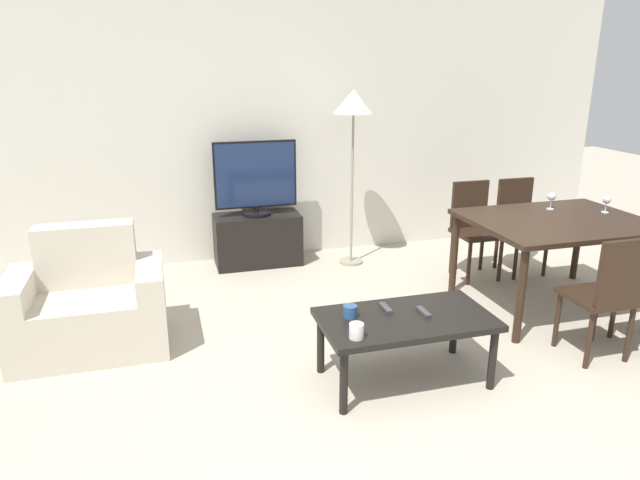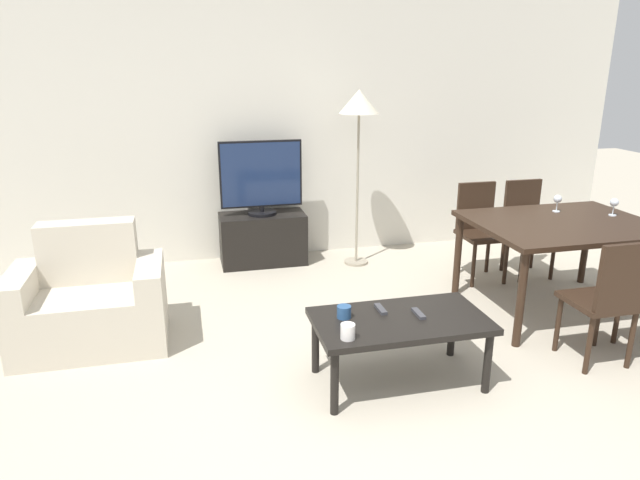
# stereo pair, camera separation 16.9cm
# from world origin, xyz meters

# --- Properties ---
(ground_plane) EXTENTS (18.00, 18.00, 0.00)m
(ground_plane) POSITION_xyz_m (0.00, 0.00, 0.00)
(ground_plane) COLOR #B2A893
(wall_back) EXTENTS (7.54, 0.06, 2.70)m
(wall_back) POSITION_xyz_m (0.00, 3.29, 1.35)
(wall_back) COLOR silver
(wall_back) RESTS_ON ground_plane
(armchair) EXTENTS (1.04, 0.66, 0.87)m
(armchair) POSITION_xyz_m (-1.67, 1.59, 0.31)
(armchair) COLOR beige
(armchair) RESTS_ON ground_plane
(tv_stand) EXTENTS (0.85, 0.41, 0.51)m
(tv_stand) POSITION_xyz_m (-0.22, 3.02, 0.26)
(tv_stand) COLOR black
(tv_stand) RESTS_ON ground_plane
(tv) EXTENTS (0.81, 0.28, 0.73)m
(tv) POSITION_xyz_m (-0.22, 3.02, 0.88)
(tv) COLOR black
(tv) RESTS_ON tv_stand
(coffee_table) EXTENTS (1.08, 0.60, 0.45)m
(coffee_table) POSITION_xyz_m (0.30, 0.57, 0.40)
(coffee_table) COLOR black
(coffee_table) RESTS_ON ground_plane
(dining_table) EXTENTS (1.40, 1.09, 0.76)m
(dining_table) POSITION_xyz_m (1.94, 1.31, 0.68)
(dining_table) COLOR black
(dining_table) RESTS_ON ground_plane
(dining_chair_near) EXTENTS (0.40, 0.40, 0.89)m
(dining_chair_near) POSITION_xyz_m (1.70, 0.46, 0.50)
(dining_chair_near) COLOR black
(dining_chair_near) RESTS_ON ground_plane
(dining_chair_far) EXTENTS (0.40, 0.40, 0.89)m
(dining_chair_far) POSITION_xyz_m (2.19, 2.16, 0.50)
(dining_chair_far) COLOR black
(dining_chair_far) RESTS_ON ground_plane
(dining_chair_far_left) EXTENTS (0.40, 0.40, 0.89)m
(dining_chair_far_left) POSITION_xyz_m (1.70, 2.16, 0.50)
(dining_chair_far_left) COLOR black
(dining_chair_far_left) RESTS_ON ground_plane
(floor_lamp) EXTENTS (0.38, 0.38, 1.72)m
(floor_lamp) POSITION_xyz_m (0.70, 2.79, 1.53)
(floor_lamp) COLOR gray
(floor_lamp) RESTS_ON ground_plane
(remote_primary) EXTENTS (0.04, 0.15, 0.02)m
(remote_primary) POSITION_xyz_m (0.42, 0.58, 0.46)
(remote_primary) COLOR #38383D
(remote_primary) RESTS_ON coffee_table
(remote_secondary) EXTENTS (0.04, 0.15, 0.02)m
(remote_secondary) POSITION_xyz_m (0.22, 0.70, 0.46)
(remote_secondary) COLOR #38383D
(remote_secondary) RESTS_ON coffee_table
(cup_white_near) EXTENTS (0.09, 0.09, 0.08)m
(cup_white_near) POSITION_xyz_m (-0.04, 0.66, 0.49)
(cup_white_near) COLOR navy
(cup_white_near) RESTS_ON coffee_table
(cup_colored_far) EXTENTS (0.08, 0.08, 0.09)m
(cup_colored_far) POSITION_xyz_m (-0.10, 0.38, 0.49)
(cup_colored_far) COLOR white
(cup_colored_far) RESTS_ON coffee_table
(wine_glass_left) EXTENTS (0.07, 0.07, 0.15)m
(wine_glass_left) POSITION_xyz_m (2.45, 1.38, 0.86)
(wine_glass_left) COLOR silver
(wine_glass_left) RESTS_ON dining_table
(wine_glass_center) EXTENTS (0.07, 0.07, 0.15)m
(wine_glass_center) POSITION_xyz_m (2.08, 1.59, 0.86)
(wine_glass_center) COLOR silver
(wine_glass_center) RESTS_ON dining_table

